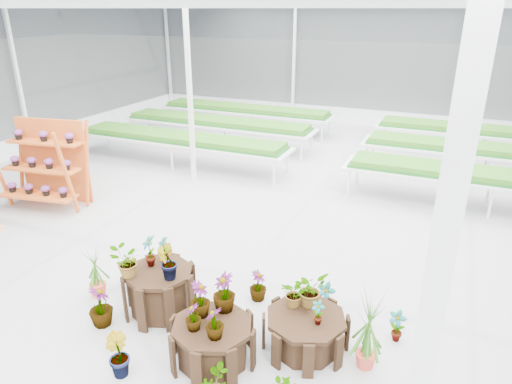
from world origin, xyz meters
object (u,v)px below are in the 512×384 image
at_px(plinth_tall, 160,291).
at_px(plinth_low, 305,332).
at_px(shelf_rack, 43,166).
at_px(plinth_mid, 213,342).

height_order(plinth_tall, plinth_low, plinth_tall).
bearing_deg(plinth_tall, shelf_rack, 153.81).
bearing_deg(plinth_low, shelf_rack, 162.37).
bearing_deg(plinth_tall, plinth_low, 2.60).
xyz_separation_m(plinth_mid, plinth_low, (1.00, 0.70, -0.03)).
xyz_separation_m(plinth_low, shelf_rack, (-6.79, 2.16, 0.72)).
distance_m(plinth_tall, shelf_rack, 5.16).
xyz_separation_m(plinth_tall, plinth_mid, (1.20, -0.60, -0.07)).
distance_m(plinth_tall, plinth_low, 2.20).
bearing_deg(shelf_rack, plinth_tall, -36.09).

